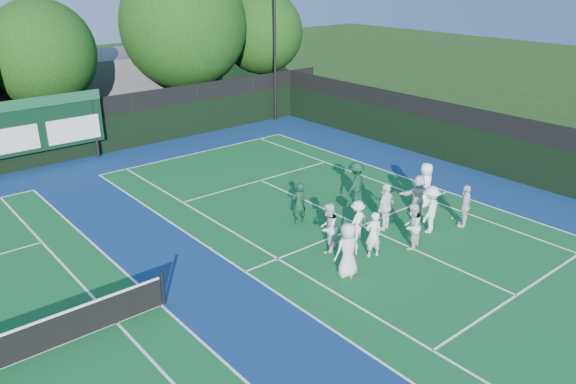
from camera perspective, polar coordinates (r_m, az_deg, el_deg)
ground at (r=21.14m, az=9.44°, el=-4.31°), size 120.00×120.00×0.00m
court_apron at (r=18.24m, az=-5.72°, el=-8.60°), size 34.00×32.00×0.01m
near_court at (r=21.72m, az=7.46°, el=-3.41°), size 11.05×23.85×0.01m
back_fence at (r=30.49m, az=-22.03°, el=5.31°), size 34.00×0.08×3.00m
divider_fence_right at (r=28.16m, az=20.29°, el=4.28°), size 0.08×32.00×3.00m
scoreboard at (r=29.62m, az=-23.84°, el=6.28°), size 6.00×0.21×3.55m
clubhouse at (r=38.98m, az=-20.46°, el=9.85°), size 18.00×6.00×4.00m
light_pole_right at (r=35.70m, az=-1.37°, el=17.18°), size 1.20×0.30×10.12m
tree_c at (r=33.42m, az=-23.51°, el=12.53°), size 5.72×5.72×7.82m
tree_d at (r=36.72m, az=-10.39°, el=16.04°), size 7.80×7.80×9.81m
tree_e at (r=40.10m, az=-2.61°, el=15.74°), size 5.66×5.66×7.94m
tennis_ball_0 at (r=18.20m, az=6.46°, el=-8.60°), size 0.07×0.07×0.07m
tennis_ball_1 at (r=25.00m, az=9.49°, el=0.00°), size 0.07×0.07×0.07m
tennis_ball_2 at (r=23.06m, az=16.33°, el=-2.55°), size 0.07×0.07×0.07m
tennis_ball_3 at (r=20.03m, az=-7.82°, el=-5.65°), size 0.07×0.07×0.07m
tennis_ball_4 at (r=22.91m, az=2.88°, el=-1.79°), size 0.07×0.07×0.07m
tennis_ball_5 at (r=23.72m, az=9.62°, el=-1.24°), size 0.07×0.07×0.07m
player_front_0 at (r=17.94m, az=6.09°, el=-5.85°), size 0.97×0.72×1.82m
player_front_1 at (r=19.23m, az=8.67°, el=-4.28°), size 0.69×0.56×1.65m
player_front_2 at (r=20.03m, az=12.46°, el=-3.42°), size 0.97×0.85×1.68m
player_front_3 at (r=21.40m, az=14.24°, el=-1.71°), size 1.33×1.03×1.80m
player_front_4 at (r=22.23m, az=17.55°, el=-1.34°), size 1.07×0.78×1.69m
player_back_0 at (r=19.39m, az=4.09°, el=-3.64°), size 1.06×0.96×1.77m
player_back_1 at (r=20.41m, az=7.06°, el=-2.85°), size 1.00×0.63×1.48m
player_back_2 at (r=21.24m, az=9.89°, el=-1.47°), size 1.16×0.70×1.84m
player_back_3 at (r=22.81m, az=13.07°, el=-0.29°), size 1.62×1.07×1.67m
player_back_4 at (r=23.64m, az=13.78°, el=0.71°), size 1.03×0.79×1.88m
coach_left at (r=21.44m, az=1.13°, el=-1.17°), size 0.65×0.46×1.66m
coach_right at (r=23.27m, az=6.89°, el=0.83°), size 1.35×1.02×1.86m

